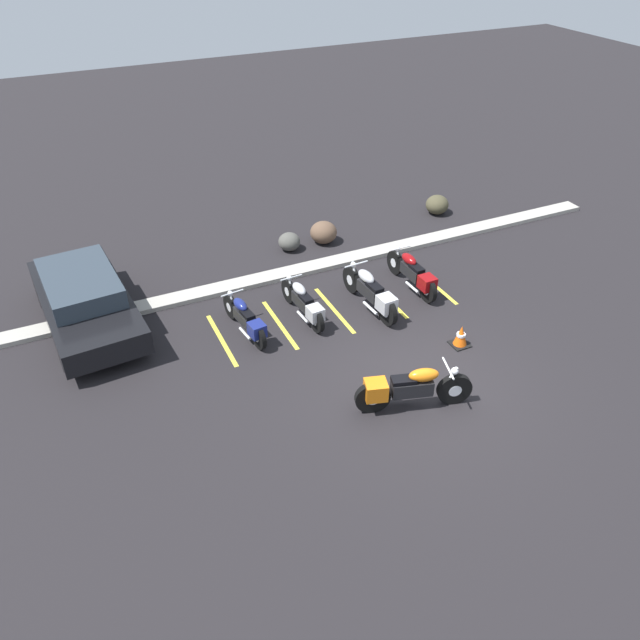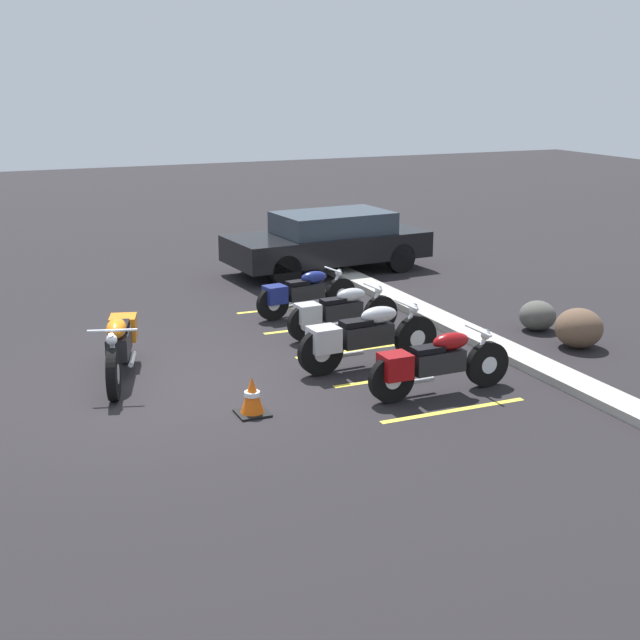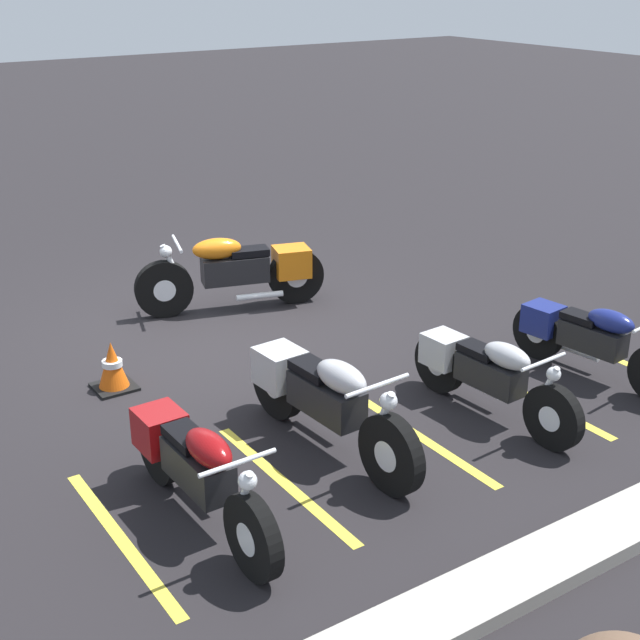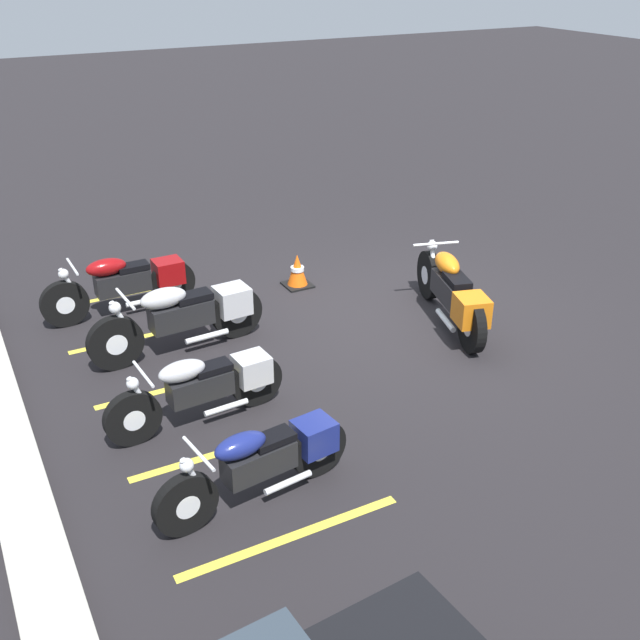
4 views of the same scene
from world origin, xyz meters
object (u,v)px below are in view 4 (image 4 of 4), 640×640
(parked_bike_0, at_px, (265,460))
(parked_bike_3, at_px, (127,282))
(parked_bike_1, at_px, (205,386))
(parked_bike_2, at_px, (186,315))
(traffic_cone, at_px, (297,271))
(motorcycle_orange_featured, at_px, (453,293))

(parked_bike_0, height_order, parked_bike_3, parked_bike_3)
(parked_bike_1, relative_size, parked_bike_2, 0.88)
(parked_bike_2, xyz_separation_m, traffic_cone, (1.11, -2.08, -0.24))
(motorcycle_orange_featured, xyz_separation_m, traffic_cone, (2.13, 1.23, -0.25))
(motorcycle_orange_featured, relative_size, parked_bike_2, 0.99)
(parked_bike_1, distance_m, parked_bike_3, 3.00)
(parked_bike_1, bearing_deg, parked_bike_2, -105.85)
(traffic_cone, bearing_deg, motorcycle_orange_featured, -150.10)
(parked_bike_2, relative_size, traffic_cone, 4.55)
(parked_bike_1, distance_m, parked_bike_2, 1.64)
(motorcycle_orange_featured, distance_m, parked_bike_3, 4.41)
(parked_bike_0, bearing_deg, parked_bike_3, -96.44)
(parked_bike_1, xyz_separation_m, parked_bike_2, (1.60, -0.35, 0.06))
(motorcycle_orange_featured, height_order, traffic_cone, motorcycle_orange_featured)
(parked_bike_0, height_order, parked_bike_2, parked_bike_2)
(parked_bike_0, distance_m, traffic_cone, 4.79)
(parked_bike_0, relative_size, parked_bike_1, 0.99)
(parked_bike_2, height_order, parked_bike_3, parked_bike_2)
(parked_bike_0, bearing_deg, parked_bike_2, -103.02)
(motorcycle_orange_featured, height_order, parked_bike_3, motorcycle_orange_featured)
(parked_bike_1, height_order, parked_bike_2, parked_bike_2)
(parked_bike_3, bearing_deg, traffic_cone, 172.06)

